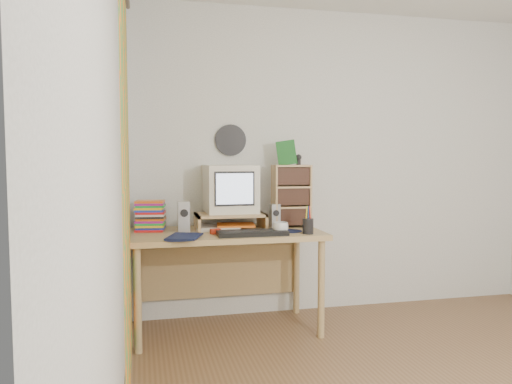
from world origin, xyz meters
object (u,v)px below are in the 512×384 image
crt_monitor (231,189)px  diary (170,235)px  cd_rack (291,196)px  keyboard (252,233)px  desk (225,248)px  dvd_stack (150,211)px  mug (280,228)px

crt_monitor → diary: (-0.49, -0.37, -0.28)m
crt_monitor → cd_rack: size_ratio=0.79×
crt_monitor → cd_rack: 0.48m
crt_monitor → keyboard: (0.08, -0.38, -0.29)m
desk → crt_monitor: bearing=52.3°
desk → dvd_stack: bearing=171.7°
desk → crt_monitor: size_ratio=3.65×
cd_rack → crt_monitor: bearing=177.9°
mug → diary: size_ratio=0.45×
keyboard → mug: bearing=0.5°
diary → desk: bearing=53.6°
cd_rack → mug: size_ratio=4.36×
mug → diary: mug is taller
crt_monitor → keyboard: 0.48m
crt_monitor → dvd_stack: crt_monitor is taller
keyboard → dvd_stack: (-0.69, 0.37, 0.13)m
dvd_stack → mug: bearing=-13.7°
dvd_stack → cd_rack: (1.08, -0.02, 0.10)m
desk → keyboard: keyboard is taller
desk → dvd_stack: dvd_stack is taller
dvd_stack → cd_rack: cd_rack is taller
crt_monitor → mug: bearing=-54.3°
keyboard → diary: diary is taller
crt_monitor → mug: (0.29, -0.38, -0.26)m
crt_monitor → desk: bearing=-128.9°
dvd_stack → cd_rack: bearing=7.6°
mug → desk: bearing=140.3°
dvd_stack → cd_rack: 1.09m
mug → dvd_stack: bearing=157.4°
crt_monitor → keyboard: crt_monitor is taller
desk → mug: bearing=-39.7°
dvd_stack → cd_rack: size_ratio=0.60×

